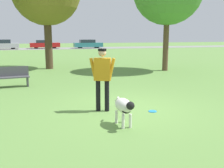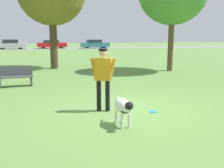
{
  "view_description": "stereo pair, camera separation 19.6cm",
  "coord_description": "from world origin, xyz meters",
  "px_view_note": "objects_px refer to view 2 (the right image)",
  "views": [
    {
      "loc": [
        -2.42,
        -7.08,
        2.15
      ],
      "look_at": [
        -0.61,
        -0.71,
        0.9
      ],
      "focal_mm": 42.0,
      "sensor_mm": 36.0,
      "label": 1
    },
    {
      "loc": [
        -2.23,
        -7.13,
        2.15
      ],
      "look_at": [
        -0.61,
        -0.71,
        0.9
      ],
      "focal_mm": 42.0,
      "sensor_mm": 36.0,
      "label": 2
    }
  ],
  "objects_px": {
    "person": "(103,74)",
    "parked_car_teal": "(95,44)",
    "frisbee": "(153,112)",
    "park_bench": "(15,76)",
    "dog": "(123,107)",
    "parked_car_silver": "(11,44)",
    "parked_car_red": "(52,44)"
  },
  "relations": [
    {
      "from": "person",
      "to": "parked_car_red",
      "type": "height_order",
      "value": "person"
    },
    {
      "from": "frisbee",
      "to": "park_bench",
      "type": "xyz_separation_m",
      "value": [
        -4.15,
        4.88,
        0.44
      ]
    },
    {
      "from": "person",
      "to": "dog",
      "type": "height_order",
      "value": "person"
    },
    {
      "from": "parked_car_teal",
      "to": "dog",
      "type": "bearing_deg",
      "value": -100.35
    },
    {
      "from": "parked_car_silver",
      "to": "parked_car_teal",
      "type": "relative_size",
      "value": 0.95
    },
    {
      "from": "parked_car_silver",
      "to": "parked_car_red",
      "type": "height_order",
      "value": "parked_car_silver"
    },
    {
      "from": "parked_car_silver",
      "to": "parked_car_red",
      "type": "bearing_deg",
      "value": 2.06
    },
    {
      "from": "parked_car_teal",
      "to": "parked_car_red",
      "type": "bearing_deg",
      "value": 173.09
    },
    {
      "from": "dog",
      "to": "frisbee",
      "type": "height_order",
      "value": "dog"
    },
    {
      "from": "frisbee",
      "to": "parked_car_red",
      "type": "distance_m",
      "value": 36.12
    },
    {
      "from": "person",
      "to": "parked_car_red",
      "type": "bearing_deg",
      "value": 112.83
    },
    {
      "from": "dog",
      "to": "park_bench",
      "type": "bearing_deg",
      "value": -157.92
    },
    {
      "from": "person",
      "to": "parked_car_teal",
      "type": "distance_m",
      "value": 35.44
    },
    {
      "from": "parked_car_red",
      "to": "park_bench",
      "type": "relative_size",
      "value": 3.2
    },
    {
      "from": "frisbee",
      "to": "park_bench",
      "type": "relative_size",
      "value": 0.16
    },
    {
      "from": "frisbee",
      "to": "parked_car_silver",
      "type": "xyz_separation_m",
      "value": [
        -7.82,
        35.58,
        0.69
      ]
    },
    {
      "from": "park_bench",
      "to": "person",
      "type": "bearing_deg",
      "value": -64.84
    },
    {
      "from": "person",
      "to": "parked_car_silver",
      "type": "xyz_separation_m",
      "value": [
        -6.47,
        35.12,
        -0.36
      ]
    },
    {
      "from": "dog",
      "to": "parked_car_red",
      "type": "distance_m",
      "value": 36.98
    },
    {
      "from": "person",
      "to": "park_bench",
      "type": "distance_m",
      "value": 5.27
    },
    {
      "from": "dog",
      "to": "park_bench",
      "type": "distance_m",
      "value": 6.51
    },
    {
      "from": "person",
      "to": "parked_car_teal",
      "type": "relative_size",
      "value": 0.39
    },
    {
      "from": "person",
      "to": "frisbee",
      "type": "relative_size",
      "value": 7.65
    },
    {
      "from": "parked_car_silver",
      "to": "parked_car_red",
      "type": "distance_m",
      "value": 5.94
    },
    {
      "from": "dog",
      "to": "park_bench",
      "type": "relative_size",
      "value": 0.69
    },
    {
      "from": "person",
      "to": "dog",
      "type": "xyz_separation_m",
      "value": [
        0.19,
        -1.37,
        -0.59
      ]
    },
    {
      "from": "person",
      "to": "parked_car_teal",
      "type": "bearing_deg",
      "value": 101.9
    },
    {
      "from": "dog",
      "to": "park_bench",
      "type": "xyz_separation_m",
      "value": [
        -2.99,
        5.79,
        -0.03
      ]
    },
    {
      "from": "dog",
      "to": "parked_car_teal",
      "type": "xyz_separation_m",
      "value": [
        6.0,
        36.27,
        0.19
      ]
    },
    {
      "from": "frisbee",
      "to": "parked_car_teal",
      "type": "distance_m",
      "value": 35.7
    },
    {
      "from": "dog",
      "to": "parked_car_silver",
      "type": "distance_m",
      "value": 37.09
    },
    {
      "from": "dog",
      "to": "parked_car_silver",
      "type": "xyz_separation_m",
      "value": [
        -6.66,
        36.49,
        0.22
      ]
    }
  ]
}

